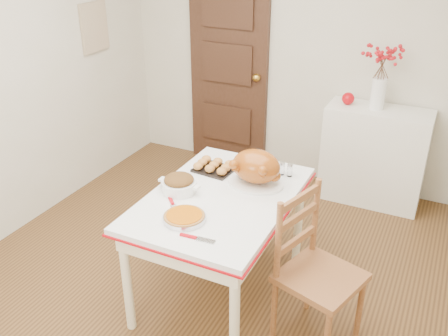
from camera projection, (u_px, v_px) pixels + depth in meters
The scene contains 17 objects.
floor at pixel (200, 282), 3.67m from camera, with size 3.50×4.00×0.00m, color #422A16.
wall_back at pixel (296, 54), 4.71m from camera, with size 3.50×0.00×2.50m, color beige.
door_back at pixel (229, 69), 5.06m from camera, with size 0.85×0.06×2.06m, color black.
photo_board at pixel (94, 27), 4.63m from camera, with size 0.03×0.35×0.45m, color beige.
sideboard at pixel (374, 156), 4.56m from camera, with size 0.91×0.40×0.91m, color white.
kitchen_table at pixel (221, 245), 3.41m from camera, with size 0.90×1.32×0.79m, color white, non-canonical shape.
chair_oak at pixel (321, 274), 2.96m from camera, with size 0.44×0.44×1.00m, color #975F34, non-canonical shape.
berry_vase at pixel (380, 77), 4.24m from camera, with size 0.29×0.29×0.57m, color white, non-canonical shape.
apple at pixel (348, 99), 4.44m from camera, with size 0.11×0.11×0.11m, color #B0060E.
turkey_platter at pixel (256, 168), 3.32m from camera, with size 0.39×0.31×0.25m, color #A3450F, non-canonical shape.
pumpkin_pie at pixel (184, 216), 2.96m from camera, with size 0.26×0.26×0.05m, color #B65605.
stuffing_dish at pixel (179, 184), 3.26m from camera, with size 0.29×0.23×0.11m, color #4D3410, non-canonical shape.
rolls_tray at pixel (214, 166), 3.54m from camera, with size 0.27×0.21×0.07m, color #B56632, non-canonical shape.
pie_server at pixel (197, 238), 2.79m from camera, with size 0.21×0.06×0.01m, color silver, non-canonical shape.
carving_knife at pixel (174, 207), 3.09m from camera, with size 0.25×0.06×0.01m, color silver, non-canonical shape.
drinking_glass at pixel (257, 156), 3.66m from camera, with size 0.06×0.06×0.10m, color white.
shaker_pair at pixel (286, 169), 3.47m from camera, with size 0.10×0.04×0.09m, color white, non-canonical shape.
Camera 1 is at (1.43, -2.53, 2.41)m, focal length 39.74 mm.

